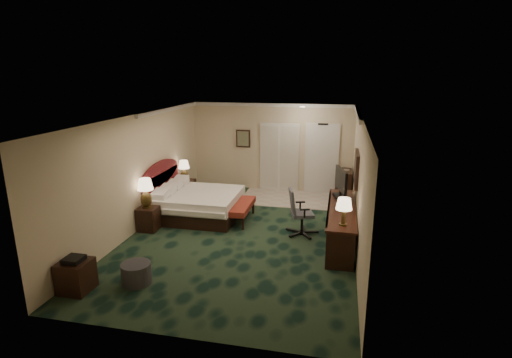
% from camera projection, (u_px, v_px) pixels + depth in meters
% --- Properties ---
extents(floor, '(5.00, 7.50, 0.00)m').
position_uv_depth(floor, '(243.00, 235.00, 9.19)').
color(floor, black).
rests_on(floor, ground).
extents(ceiling, '(5.00, 7.50, 0.00)m').
position_uv_depth(ceiling, '(242.00, 117.00, 8.48)').
color(ceiling, white).
rests_on(ceiling, wall_back).
extents(wall_back, '(5.00, 0.00, 2.70)m').
position_uv_depth(wall_back, '(272.00, 147.00, 12.38)').
color(wall_back, beige).
rests_on(wall_back, ground).
extents(wall_front, '(5.00, 0.00, 2.70)m').
position_uv_depth(wall_front, '(175.00, 250.00, 5.30)').
color(wall_front, beige).
rests_on(wall_front, ground).
extents(wall_left, '(0.00, 7.50, 2.70)m').
position_uv_depth(wall_left, '(139.00, 172.00, 9.34)').
color(wall_left, beige).
rests_on(wall_left, ground).
extents(wall_right, '(0.00, 7.50, 2.70)m').
position_uv_depth(wall_right, '(359.00, 185.00, 8.33)').
color(wall_right, beige).
rests_on(wall_right, ground).
extents(crown_molding, '(5.00, 7.50, 0.10)m').
position_uv_depth(crown_molding, '(242.00, 119.00, 8.50)').
color(crown_molding, silver).
rests_on(crown_molding, wall_back).
extents(tile_patch, '(3.20, 1.70, 0.01)m').
position_uv_depth(tile_patch, '(296.00, 199.00, 11.75)').
color(tile_patch, '#B2A392').
rests_on(tile_patch, ground).
extents(headboard, '(0.12, 2.00, 1.40)m').
position_uv_depth(headboard, '(162.00, 187.00, 10.44)').
color(headboard, '#4C0E0D').
rests_on(headboard, ground).
extents(entry_door, '(1.02, 0.06, 2.18)m').
position_uv_depth(entry_door, '(322.00, 159.00, 12.11)').
color(entry_door, silver).
rests_on(entry_door, ground).
extents(closet_doors, '(1.20, 0.06, 2.10)m').
position_uv_depth(closet_doors, '(279.00, 157.00, 12.37)').
color(closet_doors, beige).
rests_on(closet_doors, ground).
extents(wall_art, '(0.45, 0.06, 0.55)m').
position_uv_depth(wall_art, '(243.00, 139.00, 12.45)').
color(wall_art, '#486A53').
rests_on(wall_art, wall_back).
extents(wall_mirror, '(0.05, 0.95, 0.75)m').
position_uv_depth(wall_mirror, '(356.00, 169.00, 8.86)').
color(wall_mirror, white).
rests_on(wall_mirror, wall_right).
extents(bed, '(2.01, 1.86, 0.64)m').
position_uv_depth(bed, '(199.00, 204.00, 10.29)').
color(bed, white).
rests_on(bed, ground).
extents(nightstand_near, '(0.45, 0.51, 0.56)m').
position_uv_depth(nightstand_near, '(149.00, 218.00, 9.44)').
color(nightstand_near, black).
rests_on(nightstand_near, ground).
extents(nightstand_far, '(0.46, 0.53, 0.58)m').
position_uv_depth(nightstand_far, '(186.00, 190.00, 11.62)').
color(nightstand_far, black).
rests_on(nightstand_far, ground).
extents(lamp_near, '(0.46, 0.46, 0.70)m').
position_uv_depth(lamp_near, '(146.00, 193.00, 9.25)').
color(lamp_near, '#312411').
rests_on(lamp_near, nightstand_near).
extents(lamp_far, '(0.35, 0.35, 0.60)m').
position_uv_depth(lamp_far, '(184.00, 171.00, 11.41)').
color(lamp_far, '#312411').
rests_on(lamp_far, nightstand_far).
extents(bed_bench, '(0.47, 1.35, 0.46)m').
position_uv_depth(bed_bench, '(241.00, 212.00, 10.00)').
color(bed_bench, maroon).
rests_on(bed_bench, ground).
extents(ottoman, '(0.64, 0.64, 0.38)m').
position_uv_depth(ottoman, '(136.00, 273.00, 7.06)').
color(ottoman, '#26262A').
rests_on(ottoman, ground).
extents(side_table, '(0.50, 0.50, 0.54)m').
position_uv_depth(side_table, '(76.00, 276.00, 6.80)').
color(side_table, black).
rests_on(side_table, ground).
extents(desk, '(0.59, 2.76, 0.80)m').
position_uv_depth(desk, '(341.00, 225.00, 8.71)').
color(desk, black).
rests_on(desk, ground).
extents(tv, '(0.29, 0.86, 0.68)m').
position_uv_depth(tv, '(341.00, 183.00, 9.24)').
color(tv, black).
rests_on(tv, desk).
extents(desk_lamp, '(0.32, 0.32, 0.55)m').
position_uv_depth(desk_lamp, '(344.00, 212.00, 7.57)').
color(desk_lamp, '#312411').
rests_on(desk_lamp, desk).
extents(desk_chair, '(0.78, 0.75, 1.09)m').
position_uv_depth(desk_chair, '(302.00, 212.00, 9.09)').
color(desk_chair, '#42444C').
rests_on(desk_chair, ground).
extents(minibar, '(0.45, 0.81, 0.86)m').
position_uv_depth(minibar, '(343.00, 185.00, 11.65)').
color(minibar, black).
rests_on(minibar, ground).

